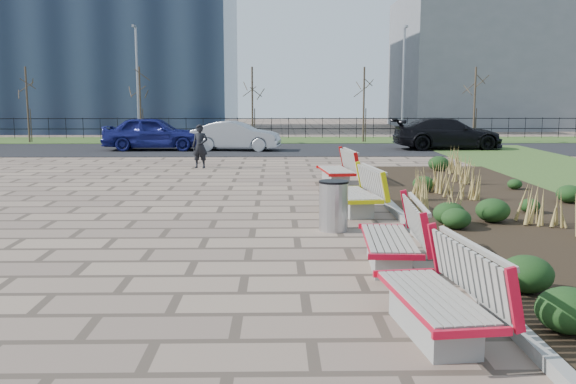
{
  "coord_description": "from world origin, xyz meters",
  "views": [
    {
      "loc": [
        1.3,
        -8.23,
        2.63
      ],
      "look_at": [
        1.5,
        3.0,
        0.9
      ],
      "focal_mm": 40.0,
      "sensor_mm": 36.0,
      "label": 1
    }
  ],
  "objects_px": {
    "litter_bin": "(334,206)",
    "lamp_east": "(403,86)",
    "bench_c": "(354,191)",
    "car_silver": "(236,136)",
    "bench_d": "(335,168)",
    "lamp_west": "(138,86)",
    "bench_a": "(433,292)",
    "bench_b": "(388,235)",
    "car_blue": "(153,133)",
    "pedestrian": "(200,146)",
    "car_black": "(448,134)"
  },
  "relations": [
    {
      "from": "litter_bin",
      "to": "lamp_east",
      "type": "xyz_separation_m",
      "value": [
        5.6,
        22.07,
        2.56
      ]
    },
    {
      "from": "bench_c",
      "to": "car_silver",
      "type": "xyz_separation_m",
      "value": [
        -3.57,
        15.8,
        0.19
      ]
    },
    {
      "from": "bench_d",
      "to": "lamp_west",
      "type": "distance_m",
      "value": 18.4
    },
    {
      "from": "bench_a",
      "to": "bench_b",
      "type": "xyz_separation_m",
      "value": [
        0.0,
        2.82,
        0.0
      ]
    },
    {
      "from": "lamp_east",
      "to": "bench_a",
      "type": "bearing_deg",
      "value": -100.29
    },
    {
      "from": "bench_b",
      "to": "bench_d",
      "type": "distance_m",
      "value": 8.88
    },
    {
      "from": "litter_bin",
      "to": "bench_b",
      "type": "bearing_deg",
      "value": -77.19
    },
    {
      "from": "bench_a",
      "to": "car_blue",
      "type": "relative_size",
      "value": 0.46
    },
    {
      "from": "bench_d",
      "to": "bench_c",
      "type": "bearing_deg",
      "value": -95.88
    },
    {
      "from": "litter_bin",
      "to": "lamp_east",
      "type": "relative_size",
      "value": 0.16
    },
    {
      "from": "bench_a",
      "to": "lamp_east",
      "type": "height_order",
      "value": "lamp_east"
    },
    {
      "from": "pedestrian",
      "to": "bench_b",
      "type": "bearing_deg",
      "value": -60.67
    },
    {
      "from": "pedestrian",
      "to": "car_silver",
      "type": "height_order",
      "value": "pedestrian"
    },
    {
      "from": "car_silver",
      "to": "car_black",
      "type": "bearing_deg",
      "value": -80.53
    },
    {
      "from": "pedestrian",
      "to": "car_silver",
      "type": "bearing_deg",
      "value": 93.98
    },
    {
      "from": "pedestrian",
      "to": "car_blue",
      "type": "xyz_separation_m",
      "value": [
        -3.03,
        7.24,
        0.03
      ]
    },
    {
      "from": "pedestrian",
      "to": "car_blue",
      "type": "bearing_deg",
      "value": 123.57
    },
    {
      "from": "lamp_east",
      "to": "car_silver",
      "type": "bearing_deg",
      "value": -152.44
    },
    {
      "from": "bench_c",
      "to": "lamp_east",
      "type": "height_order",
      "value": "lamp_east"
    },
    {
      "from": "litter_bin",
      "to": "car_blue",
      "type": "height_order",
      "value": "car_blue"
    },
    {
      "from": "bench_b",
      "to": "car_black",
      "type": "relative_size",
      "value": 0.41
    },
    {
      "from": "bench_b",
      "to": "car_silver",
      "type": "distance_m",
      "value": 20.57
    },
    {
      "from": "litter_bin",
      "to": "lamp_west",
      "type": "distance_m",
      "value": 23.75
    },
    {
      "from": "bench_d",
      "to": "litter_bin",
      "type": "distance_m",
      "value": 6.25
    },
    {
      "from": "bench_b",
      "to": "car_black",
      "type": "height_order",
      "value": "car_black"
    },
    {
      "from": "bench_b",
      "to": "car_silver",
      "type": "xyz_separation_m",
      "value": [
        -3.57,
        20.25,
        0.19
      ]
    },
    {
      "from": "litter_bin",
      "to": "bench_a",
      "type": "bearing_deg",
      "value": -83.71
    },
    {
      "from": "car_black",
      "to": "pedestrian",
      "type": "bearing_deg",
      "value": 121.86
    },
    {
      "from": "car_blue",
      "to": "bench_d",
      "type": "bearing_deg",
      "value": -147.26
    },
    {
      "from": "lamp_west",
      "to": "car_black",
      "type": "bearing_deg",
      "value": -14.89
    },
    {
      "from": "bench_a",
      "to": "bench_b",
      "type": "bearing_deg",
      "value": 83.21
    },
    {
      "from": "bench_d",
      "to": "lamp_east",
      "type": "bearing_deg",
      "value": 66.61
    },
    {
      "from": "bench_a",
      "to": "car_silver",
      "type": "xyz_separation_m",
      "value": [
        -3.57,
        23.07,
        0.19
      ]
    },
    {
      "from": "bench_a",
      "to": "lamp_east",
      "type": "relative_size",
      "value": 0.35
    },
    {
      "from": "bench_b",
      "to": "lamp_east",
      "type": "xyz_separation_m",
      "value": [
        5.0,
        24.73,
        2.54
      ]
    },
    {
      "from": "bench_a",
      "to": "bench_b",
      "type": "height_order",
      "value": "same"
    },
    {
      "from": "litter_bin",
      "to": "car_silver",
      "type": "bearing_deg",
      "value": 99.58
    },
    {
      "from": "lamp_west",
      "to": "car_silver",
      "type": "bearing_deg",
      "value": -39.5
    },
    {
      "from": "pedestrian",
      "to": "bench_c",
      "type": "bearing_deg",
      "value": -52.45
    },
    {
      "from": "litter_bin",
      "to": "lamp_west",
      "type": "xyz_separation_m",
      "value": [
        -8.4,
        22.07,
        2.56
      ]
    },
    {
      "from": "bench_d",
      "to": "lamp_east",
      "type": "relative_size",
      "value": 0.35
    },
    {
      "from": "bench_a",
      "to": "litter_bin",
      "type": "xyz_separation_m",
      "value": [
        -0.6,
        5.47,
        -0.02
      ]
    },
    {
      "from": "litter_bin",
      "to": "lamp_east",
      "type": "distance_m",
      "value": 22.92
    },
    {
      "from": "car_silver",
      "to": "lamp_east",
      "type": "height_order",
      "value": "lamp_east"
    },
    {
      "from": "litter_bin",
      "to": "pedestrian",
      "type": "relative_size",
      "value": 0.61
    },
    {
      "from": "bench_c",
      "to": "litter_bin",
      "type": "distance_m",
      "value": 1.89
    },
    {
      "from": "bench_d",
      "to": "pedestrian",
      "type": "relative_size",
      "value": 1.35
    },
    {
      "from": "bench_c",
      "to": "lamp_west",
      "type": "bearing_deg",
      "value": 106.54
    },
    {
      "from": "car_silver",
      "to": "lamp_west",
      "type": "xyz_separation_m",
      "value": [
        -5.43,
        4.47,
        2.35
      ]
    },
    {
      "from": "lamp_east",
      "to": "car_black",
      "type": "bearing_deg",
      "value": -71.47
    }
  ]
}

